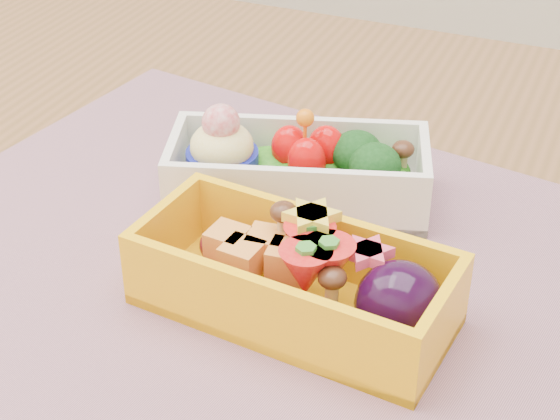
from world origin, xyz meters
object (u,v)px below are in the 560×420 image
at_px(placemat, 266,261).
at_px(bento_yellow, 300,279).
at_px(table, 325,359).
at_px(bento_white, 297,171).

distance_m(placemat, bento_yellow, 0.07).
xyz_separation_m(placemat, bento_yellow, (0.04, -0.04, 0.03)).
xyz_separation_m(table, bento_white, (-0.04, 0.04, 0.13)).
xyz_separation_m(table, bento_yellow, (0.01, -0.07, 0.13)).
relative_size(table, bento_white, 6.13).
bearing_deg(bento_white, table, -63.64).
xyz_separation_m(bento_white, bento_yellow, (0.05, -0.12, 0.00)).
distance_m(placemat, bento_white, 0.08).
xyz_separation_m(table, placemat, (-0.03, -0.03, 0.10)).
relative_size(bento_white, bento_yellow, 1.01).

